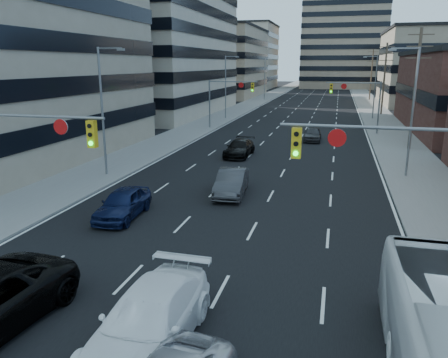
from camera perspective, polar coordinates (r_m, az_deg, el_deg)
road_surface at (r=137.95m, az=12.44°, el=11.22°), size 18.00×300.00×0.02m
sidewalk_left at (r=138.87m, az=7.61°, el=11.48°), size 5.00×300.00×0.15m
sidewalk_right at (r=137.97m, az=17.30°, el=10.93°), size 5.00×300.00×0.15m
office_left_mid at (r=75.24m, az=-11.78°, el=19.19°), size 26.00×34.00×28.00m
office_left_far at (r=111.57m, az=-0.85°, el=14.88°), size 20.00×30.00×16.00m
office_right_far at (r=97.60m, az=26.75°, el=12.77°), size 22.00×28.00×14.00m
bg_block_left at (r=151.37m, az=1.78°, el=15.62°), size 24.00×24.00×20.00m
bg_block_right at (r=140.17m, az=26.08°, el=12.60°), size 22.00×22.00×12.00m
signal_near_left at (r=20.57m, az=-24.72°, el=3.44°), size 6.59×0.33×6.00m
signal_near_right at (r=16.14m, az=21.24°, el=0.99°), size 6.59×0.33×6.00m
signal_far_left at (r=54.34m, az=0.48°, el=11.03°), size 6.09×0.33×6.00m
signal_far_right at (r=52.78m, az=17.16°, el=10.27°), size 6.09×0.33×6.00m
utility_pole_block at (r=44.19m, az=23.71°, el=10.86°), size 2.20×0.28×11.00m
utility_pole_midblock at (r=73.95m, az=20.20°, el=12.30°), size 2.20×0.28×11.00m
utility_pole_distant at (r=103.86m, az=18.70°, el=12.91°), size 2.20×0.28×11.00m
streetlight_left_near at (r=31.94m, az=-15.41°, el=9.18°), size 2.03×0.22×9.00m
streetlight_left_mid at (r=64.64m, az=0.34°, el=12.31°), size 2.03×0.22×9.00m
streetlight_left_far at (r=98.92m, az=5.44°, el=13.12°), size 2.03×0.22×9.00m
streetlight_right_near at (r=33.10m, az=23.21°, el=8.71°), size 2.03×0.22×9.00m
streetlight_right_far at (r=67.85m, az=19.01°, el=11.64°), size 2.03×0.22×9.00m
white_van at (r=13.18m, az=-9.85°, el=-17.79°), size 2.47×5.88×1.69m
sedan_blue at (r=23.64m, az=-13.07°, el=-3.11°), size 2.10×4.67×1.56m
sedan_grey_center at (r=27.01m, az=0.99°, el=-0.45°), size 2.09×4.91×1.57m
sedan_black_far at (r=38.40m, az=2.03°, el=4.04°), size 2.15×5.02×1.44m
sedan_grey_right at (r=47.08m, az=11.50°, el=5.78°), size 1.76×4.32×1.47m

